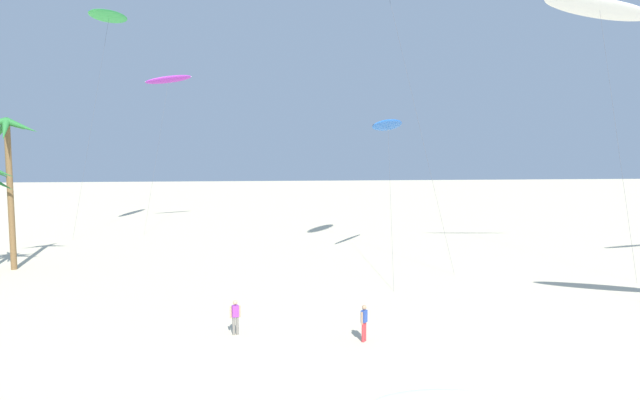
{
  "coord_description": "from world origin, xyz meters",
  "views": [
    {
      "loc": [
        -3.58,
        -4.71,
        8.62
      ],
      "look_at": [
        -0.84,
        21.49,
        6.22
      ],
      "focal_mm": 30.57,
      "sensor_mm": 36.0,
      "label": 1
    }
  ],
  "objects": [
    {
      "name": "flying_kite_5",
      "position": [
        -18.56,
        52.19,
        21.79
      ],
      "size": [
        4.87,
        8.46,
        22.88
      ],
      "color": "green",
      "rests_on": "ground"
    },
    {
      "name": "flying_kite_1",
      "position": [
        6.13,
        37.28,
        10.6
      ],
      "size": [
        4.26,
        12.8,
        11.29
      ],
      "color": "blue",
      "rests_on": "ground"
    },
    {
      "name": "grounded_kite_0",
      "position": [
        2.09,
        12.49,
        0.21
      ],
      "size": [
        4.15,
        1.53,
        0.42
      ],
      "color": "white",
      "rests_on": "ground"
    },
    {
      "name": "palm_tree_3",
      "position": [
        -21.7,
        36.39,
        8.47
      ],
      "size": [
        4.1,
        3.9,
        10.97
      ],
      "color": "brown",
      "rests_on": "ground"
    },
    {
      "name": "person_foreground_walker",
      "position": [
        -4.94,
        20.45,
        0.91
      ],
      "size": [
        0.5,
        0.27,
        1.65
      ],
      "color": "slate",
      "rests_on": "ground"
    },
    {
      "name": "flying_kite_0",
      "position": [
        -13.83,
        57.35,
        16.39
      ],
      "size": [
        5.05,
        6.49,
        17.3
      ],
      "color": "purple",
      "rests_on": "ground"
    },
    {
      "name": "flying_kite_3",
      "position": [
        20.11,
        32.41,
        18.6
      ],
      "size": [
        8.46,
        5.25,
        19.74
      ],
      "color": "white",
      "rests_on": "ground"
    },
    {
      "name": "person_mid_field",
      "position": [
        0.89,
        18.92,
        0.93
      ],
      "size": [
        0.35,
        0.42,
        1.69
      ],
      "color": "red",
      "rests_on": "ground"
    }
  ]
}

